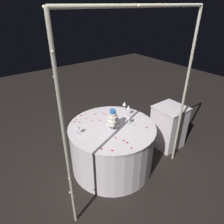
# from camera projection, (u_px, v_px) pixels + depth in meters

# --- Properties ---
(ground_plane) EXTENTS (12.00, 12.00, 0.00)m
(ground_plane) POSITION_uv_depth(u_px,v_px,m) (112.00, 165.00, 3.36)
(ground_plane) COLOR black
(decorative_arch) EXTENTS (1.95, 0.06, 2.39)m
(decorative_arch) POSITION_uv_depth(u_px,v_px,m) (139.00, 90.00, 2.27)
(decorative_arch) COLOR #B7B29E
(decorative_arch) RESTS_ON ground
(main_table) EXTENTS (1.32, 1.32, 0.77)m
(main_table) POSITION_uv_depth(u_px,v_px,m) (112.00, 147.00, 3.18)
(main_table) COLOR white
(main_table) RESTS_ON ground
(side_table) EXTENTS (0.51, 0.51, 0.80)m
(side_table) POSITION_uv_depth(u_px,v_px,m) (168.00, 127.00, 3.65)
(side_table) COLOR white
(side_table) RESTS_ON ground
(tiered_cake) EXTENTS (0.22, 0.22, 0.32)m
(tiered_cake) POSITION_uv_depth(u_px,v_px,m) (113.00, 119.00, 2.86)
(tiered_cake) COLOR silver
(tiered_cake) RESTS_ON main_table
(wine_glass_0) EXTENTS (0.07, 0.07, 0.18)m
(wine_glass_0) POSITION_uv_depth(u_px,v_px,m) (129.00, 108.00, 3.23)
(wine_glass_0) COLOR silver
(wine_glass_0) RESTS_ON main_table
(wine_glass_1) EXTENTS (0.07, 0.07, 0.18)m
(wine_glass_1) POSITION_uv_depth(u_px,v_px,m) (129.00, 117.00, 2.97)
(wine_glass_1) COLOR silver
(wine_glass_1) RESTS_ON main_table
(wine_glass_2) EXTENTS (0.07, 0.07, 0.16)m
(wine_glass_2) POSITION_uv_depth(u_px,v_px,m) (77.00, 127.00, 2.75)
(wine_glass_2) COLOR silver
(wine_glass_2) RESTS_ON main_table
(wine_glass_3) EXTENTS (0.07, 0.07, 0.15)m
(wine_glass_3) POSITION_uv_depth(u_px,v_px,m) (124.00, 104.00, 3.40)
(wine_glass_3) COLOR silver
(wine_glass_3) RESTS_ON main_table
(rose_petal_0) EXTENTS (0.04, 0.04, 0.00)m
(rose_petal_0) POSITION_uv_depth(u_px,v_px,m) (101.00, 149.00, 2.53)
(rose_petal_0) COLOR #C61951
(rose_petal_0) RESTS_ON main_table
(rose_petal_1) EXTENTS (0.03, 0.02, 0.00)m
(rose_petal_1) POSITION_uv_depth(u_px,v_px,m) (86.00, 118.00, 3.20)
(rose_petal_1) COLOR #C61951
(rose_petal_1) RESTS_ON main_table
(rose_petal_2) EXTENTS (0.04, 0.03, 0.00)m
(rose_petal_2) POSITION_uv_depth(u_px,v_px,m) (100.00, 120.00, 3.15)
(rose_petal_2) COLOR #C61951
(rose_petal_2) RESTS_ON main_table
(rose_petal_3) EXTENTS (0.04, 0.04, 0.00)m
(rose_petal_3) POSITION_uv_depth(u_px,v_px,m) (132.00, 148.00, 2.54)
(rose_petal_3) COLOR #C61951
(rose_petal_3) RESTS_ON main_table
(rose_petal_4) EXTENTS (0.03, 0.03, 0.00)m
(rose_petal_4) POSITION_uv_depth(u_px,v_px,m) (104.00, 113.00, 3.34)
(rose_petal_4) COLOR #C61951
(rose_petal_4) RESTS_ON main_table
(rose_petal_5) EXTENTS (0.04, 0.03, 0.00)m
(rose_petal_5) POSITION_uv_depth(u_px,v_px,m) (95.00, 114.00, 3.31)
(rose_petal_5) COLOR #C61951
(rose_petal_5) RESTS_ON main_table
(rose_petal_6) EXTENTS (0.05, 0.05, 0.00)m
(rose_petal_6) POSITION_uv_depth(u_px,v_px,m) (147.00, 128.00, 2.96)
(rose_petal_6) COLOR #C61951
(rose_petal_6) RESTS_ON main_table
(rose_petal_7) EXTENTS (0.02, 0.03, 0.00)m
(rose_petal_7) POSITION_uv_depth(u_px,v_px,m) (76.00, 120.00, 3.15)
(rose_petal_7) COLOR #C61951
(rose_petal_7) RESTS_ON main_table
(rose_petal_8) EXTENTS (0.04, 0.04, 0.00)m
(rose_petal_8) POSITION_uv_depth(u_px,v_px,m) (80.00, 122.00, 3.09)
(rose_petal_8) COLOR #C61951
(rose_petal_8) RESTS_ON main_table
(rose_petal_9) EXTENTS (0.04, 0.03, 0.00)m
(rose_petal_9) POSITION_uv_depth(u_px,v_px,m) (105.00, 114.00, 3.32)
(rose_petal_9) COLOR #C61951
(rose_petal_9) RESTS_ON main_table
(rose_petal_10) EXTENTS (0.04, 0.04, 0.00)m
(rose_petal_10) POSITION_uv_depth(u_px,v_px,m) (74.00, 122.00, 3.10)
(rose_petal_10) COLOR #C61951
(rose_petal_10) RESTS_ON main_table
(rose_petal_11) EXTENTS (0.04, 0.03, 0.00)m
(rose_petal_11) POSITION_uv_depth(u_px,v_px,m) (92.00, 121.00, 3.13)
(rose_petal_11) COLOR #C61951
(rose_petal_11) RESTS_ON main_table
(rose_petal_12) EXTENTS (0.03, 0.04, 0.00)m
(rose_petal_12) POSITION_uv_depth(u_px,v_px,m) (127.00, 143.00, 2.64)
(rose_petal_12) COLOR #C61951
(rose_petal_12) RESTS_ON main_table
(rose_petal_13) EXTENTS (0.03, 0.04, 0.00)m
(rose_petal_13) POSITION_uv_depth(u_px,v_px,m) (124.00, 141.00, 2.68)
(rose_petal_13) COLOR #C61951
(rose_petal_13) RESTS_ON main_table
(rose_petal_14) EXTENTS (0.04, 0.04, 0.00)m
(rose_petal_14) POSITION_uv_depth(u_px,v_px,m) (115.00, 138.00, 2.74)
(rose_petal_14) COLOR #C61951
(rose_petal_14) RESTS_ON main_table
(rose_petal_15) EXTENTS (0.04, 0.04, 0.00)m
(rose_petal_15) POSITION_uv_depth(u_px,v_px,m) (110.00, 118.00, 3.21)
(rose_petal_15) COLOR #C61951
(rose_petal_15) RESTS_ON main_table
(rose_petal_16) EXTENTS (0.03, 0.04, 0.00)m
(rose_petal_16) POSITION_uv_depth(u_px,v_px,m) (135.00, 125.00, 3.02)
(rose_petal_16) COLOR #C61951
(rose_petal_16) RESTS_ON main_table
(rose_petal_17) EXTENTS (0.05, 0.04, 0.00)m
(rose_petal_17) POSITION_uv_depth(u_px,v_px,m) (81.00, 116.00, 3.27)
(rose_petal_17) COLOR #C61951
(rose_petal_17) RESTS_ON main_table
(rose_petal_18) EXTENTS (0.04, 0.04, 0.00)m
(rose_petal_18) POSITION_uv_depth(u_px,v_px,m) (112.00, 151.00, 2.50)
(rose_petal_18) COLOR #C61951
(rose_petal_18) RESTS_ON main_table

